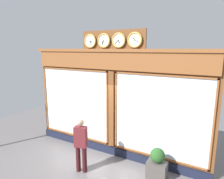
% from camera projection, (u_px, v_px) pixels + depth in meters
% --- Properties ---
extents(shop_facade, '(6.55, 0.42, 4.26)m').
position_uv_depth(shop_facade, '(114.00, 102.00, 6.79)').
color(shop_facade, brown).
rests_on(shop_facade, ground_plane).
extents(pedestrian, '(0.41, 0.32, 1.69)m').
position_uv_depth(pedestrian, '(81.00, 143.00, 5.88)').
color(pedestrian, '#3A1316').
rests_on(pedestrian, ground_plane).
extents(planter_box, '(0.56, 0.36, 0.51)m').
position_uv_depth(planter_box, '(157.00, 170.00, 5.71)').
color(planter_box, '#4C4742').
rests_on(planter_box, ground_plane).
extents(planter_shrub, '(0.42, 0.42, 0.42)m').
position_uv_depth(planter_shrub, '(158.00, 155.00, 5.61)').
color(planter_shrub, '#285623').
rests_on(planter_shrub, planter_box).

